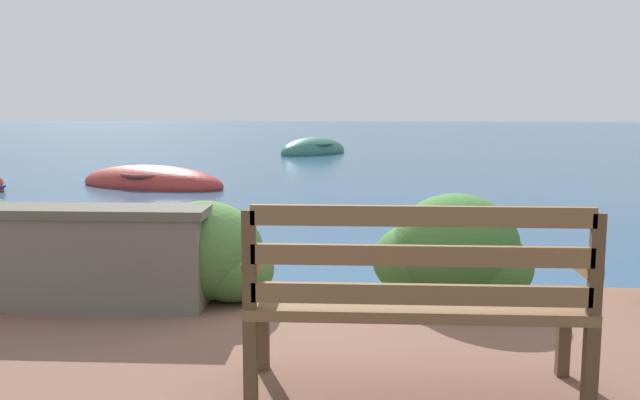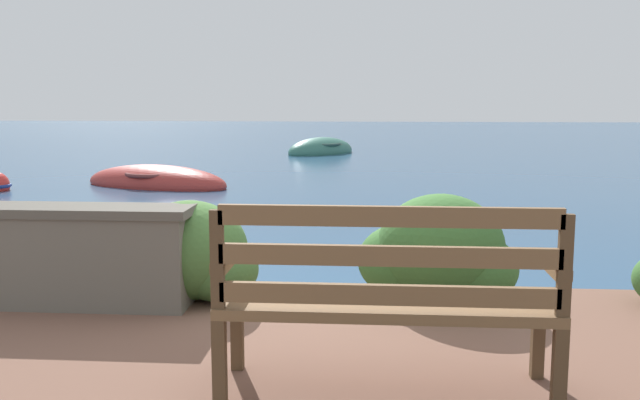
% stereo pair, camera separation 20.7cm
% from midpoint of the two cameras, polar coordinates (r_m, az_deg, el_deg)
% --- Properties ---
extents(ground_plane, '(80.00, 80.00, 0.00)m').
position_cam_midpoint_polar(ground_plane, '(5.45, 0.65, -8.94)').
color(ground_plane, navy).
extents(park_bench, '(1.59, 0.48, 0.93)m').
position_cam_midpoint_polar(park_bench, '(3.35, 5.97, -7.52)').
color(park_bench, brown).
rests_on(park_bench, patio_terrace).
extents(stone_wall, '(1.49, 0.39, 0.68)m').
position_cam_midpoint_polar(stone_wall, '(4.98, -18.49, -4.33)').
color(stone_wall, '#666056').
rests_on(stone_wall, patio_terrace).
extents(hedge_clump_left, '(1.01, 0.73, 0.69)m').
position_cam_midpoint_polar(hedge_clump_left, '(5.01, -10.53, -4.49)').
color(hedge_clump_left, '#426B33').
rests_on(hedge_clump_left, patio_terrace).
extents(hedge_clump_centre, '(1.09, 0.78, 0.74)m').
position_cam_midpoint_polar(hedge_clump_centre, '(4.97, 9.42, -4.29)').
color(hedge_clump_centre, '#38662D').
rests_on(hedge_clump_centre, patio_terrace).
extents(rowboat_nearest, '(3.07, 1.97, 0.68)m').
position_cam_midpoint_polar(rowboat_nearest, '(13.17, -13.72, 1.30)').
color(rowboat_nearest, '#9E2D28').
rests_on(rowboat_nearest, ground_plane).
extents(rowboat_mid, '(2.33, 2.48, 0.81)m').
position_cam_midpoint_polar(rowboat_mid, '(20.05, -0.84, 3.92)').
color(rowboat_mid, '#336B5B').
rests_on(rowboat_mid, ground_plane).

